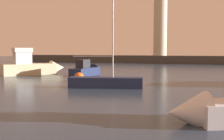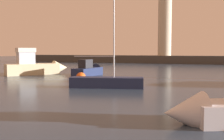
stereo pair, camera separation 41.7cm
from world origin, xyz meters
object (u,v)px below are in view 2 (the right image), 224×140
at_px(motorboat_3, 38,66).
at_px(sailboat_moored, 107,81).
at_px(motorboat_0, 91,70).
at_px(mooring_buoy, 81,77).
at_px(lighthouse, 165,24).

height_order(motorboat_3, sailboat_moored, sailboat_moored).
bearing_deg(motorboat_3, motorboat_0, 11.84).
height_order(motorboat_0, mooring_buoy, motorboat_0).
relative_size(lighthouse, mooring_buoy, 17.45).
distance_m(motorboat_3, sailboat_moored, 16.36).
distance_m(lighthouse, motorboat_3, 41.72).
bearing_deg(motorboat_0, motorboat_3, -168.16).
xyz_separation_m(lighthouse, motorboat_3, (-11.14, -39.15, -9.14)).
bearing_deg(mooring_buoy, motorboat_3, 149.32).
relative_size(lighthouse, motorboat_3, 2.16).
height_order(motorboat_0, sailboat_moored, sailboat_moored).
xyz_separation_m(motorboat_0, mooring_buoy, (2.18, -7.21, -0.18)).
relative_size(sailboat_moored, mooring_buoy, 11.14).
bearing_deg(motorboat_0, mooring_buoy, -73.19).
relative_size(motorboat_0, sailboat_moored, 0.58).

